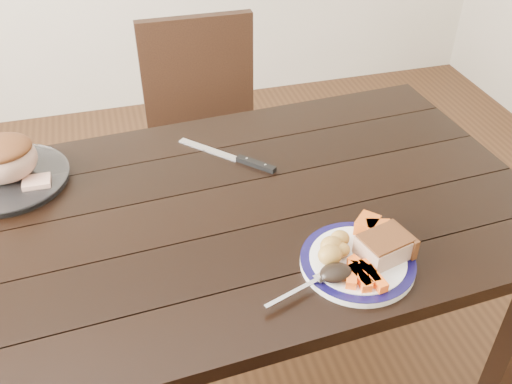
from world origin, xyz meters
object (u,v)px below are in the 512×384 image
object	(u,v)px
dinner_plate	(357,262)
carving_knife	(244,160)
serving_platter	(9,180)
roast_joint	(3,160)
chair_far	(206,132)
pork_slice	(384,247)
dining_table	(225,236)
fork	(305,287)

from	to	relation	value
dinner_plate	carving_knife	distance (m)	0.48
serving_platter	roast_joint	world-z (taller)	roast_joint
dinner_plate	roast_joint	bearing A→B (deg)	145.13
chair_far	serving_platter	size ratio (longest dim) A/B	3.04
pork_slice	dining_table	bearing A→B (deg)	136.95
chair_far	carving_knife	size ratio (longest dim) A/B	3.76
dining_table	roast_joint	distance (m)	0.61
fork	roast_joint	bearing A→B (deg)	118.41
fork	roast_joint	distance (m)	0.86
dining_table	carving_knife	world-z (taller)	carving_knife
dining_table	pork_slice	world-z (taller)	pork_slice
fork	carving_knife	size ratio (longest dim) A/B	0.70
fork	serving_platter	bearing A→B (deg)	118.41
serving_platter	pork_slice	size ratio (longest dim) A/B	2.87
dinner_plate	fork	distance (m)	0.15
pork_slice	roast_joint	bearing A→B (deg)	146.79
chair_far	dinner_plate	size ratio (longest dim) A/B	3.63
chair_far	pork_slice	distance (m)	1.07
dining_table	roast_joint	world-z (taller)	roast_joint
serving_platter	roast_joint	bearing A→B (deg)	0.00
chair_far	pork_slice	size ratio (longest dim) A/B	8.71
dinner_plate	serving_platter	xyz separation A→B (m)	(-0.77, 0.53, 0.00)
dining_table	chair_far	xyz separation A→B (m)	(0.10, 0.74, -0.13)
dining_table	serving_platter	size ratio (longest dim) A/B	5.40
dinner_plate	serving_platter	distance (m)	0.94
pork_slice	fork	xyz separation A→B (m)	(-0.20, -0.04, -0.02)
dining_table	serving_platter	xyz separation A→B (m)	(-0.52, 0.26, 0.10)
chair_far	serving_platter	distance (m)	0.82
serving_platter	fork	distance (m)	0.86
pork_slice	roast_joint	distance (m)	0.99
pork_slice	roast_joint	world-z (taller)	roast_joint
dining_table	carving_knife	bearing A→B (deg)	61.19
serving_platter	pork_slice	bearing A→B (deg)	-33.21
chair_far	carving_knife	world-z (taller)	chair_far
serving_platter	carving_knife	size ratio (longest dim) A/B	1.24
chair_far	serving_platter	xyz separation A→B (m)	(-0.62, -0.48, 0.23)
fork	dining_table	bearing A→B (deg)	88.91
pork_slice	dinner_plate	bearing A→B (deg)	175.24
pork_slice	carving_knife	xyz separation A→B (m)	(-0.20, 0.47, -0.04)
dinner_plate	pork_slice	distance (m)	0.07
chair_far	pork_slice	bearing A→B (deg)	101.80
dining_table	fork	size ratio (longest dim) A/B	9.49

